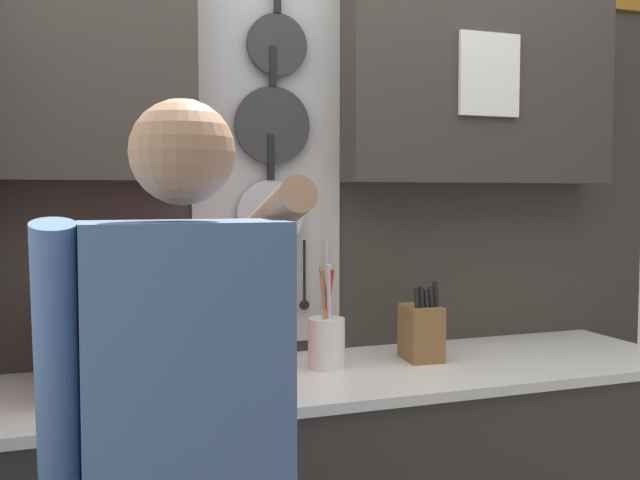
# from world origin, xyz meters

# --- Properties ---
(back_wall_unit) EXTENTS (2.76, 0.22, 2.49)m
(back_wall_unit) POSITION_xyz_m (0.02, 0.28, 1.51)
(back_wall_unit) COLOR #38332D
(back_wall_unit) RESTS_ON ground_plane
(microwave) EXTENTS (0.50, 0.38, 0.29)m
(microwave) POSITION_xyz_m (-0.65, 0.05, 1.04)
(microwave) COLOR red
(microwave) RESTS_ON base_cabinet_counter
(knife_block) EXTENTS (0.12, 0.16, 0.26)m
(knife_block) POSITION_xyz_m (0.23, 0.05, 0.99)
(knife_block) COLOR brown
(knife_block) RESTS_ON base_cabinet_counter
(utensil_crock) EXTENTS (0.12, 0.12, 0.33)m
(utensil_crock) POSITION_xyz_m (-0.10, 0.05, 1.00)
(utensil_crock) COLOR white
(utensil_crock) RESTS_ON base_cabinet_counter
(person) EXTENTS (0.54, 0.63, 1.62)m
(person) POSITION_xyz_m (-0.65, -0.66, 0.96)
(person) COLOR #383842
(person) RESTS_ON ground_plane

